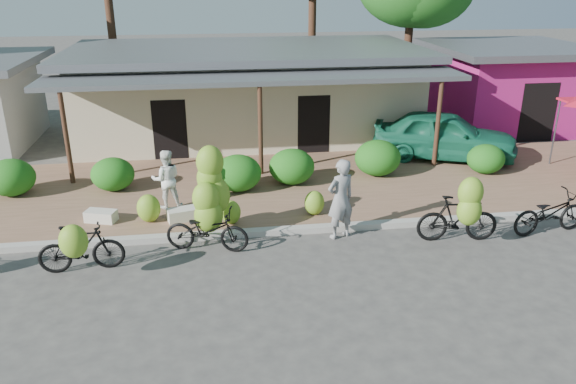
% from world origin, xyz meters
% --- Properties ---
extents(ground, '(100.00, 100.00, 0.00)m').
position_xyz_m(ground, '(0.00, 0.00, 0.00)').
color(ground, '#413E3C').
rests_on(ground, ground).
extents(sidewalk, '(60.00, 6.00, 0.12)m').
position_xyz_m(sidewalk, '(0.00, 5.00, 0.06)').
color(sidewalk, '#93664F').
rests_on(sidewalk, ground).
extents(curb, '(60.00, 0.25, 0.15)m').
position_xyz_m(curb, '(0.00, 2.00, 0.07)').
color(curb, '#A8A399').
rests_on(curb, ground).
extents(shop_main, '(13.00, 8.50, 3.35)m').
position_xyz_m(shop_main, '(0.00, 10.93, 1.72)').
color(shop_main, beige).
rests_on(shop_main, ground).
extents(shop_pink, '(6.00, 6.00, 3.25)m').
position_xyz_m(shop_pink, '(10.50, 10.99, 1.67)').
color(shop_pink, '#AF1B6C').
rests_on(shop_pink, ground).
extents(hedge_0, '(1.33, 1.19, 1.03)m').
position_xyz_m(hedge_0, '(-7.04, 5.32, 0.64)').
color(hedge_0, '#1F6016').
rests_on(hedge_0, sidewalk).
extents(hedge_1, '(1.21, 1.09, 0.95)m').
position_xyz_m(hedge_1, '(-4.30, 5.32, 0.59)').
color(hedge_1, '#1F6016').
rests_on(hedge_1, sidewalk).
extents(hedge_2, '(1.34, 1.21, 1.04)m').
position_xyz_m(hedge_2, '(-0.79, 4.76, 0.64)').
color(hedge_2, '#1F6016').
rests_on(hedge_2, sidewalk).
extents(hedge_3, '(1.34, 1.20, 1.04)m').
position_xyz_m(hedge_3, '(0.80, 5.10, 0.64)').
color(hedge_3, '#1F6016').
rests_on(hedge_3, sidewalk).
extents(hedge_4, '(1.40, 1.26, 1.09)m').
position_xyz_m(hedge_4, '(3.50, 5.45, 0.67)').
color(hedge_4, '#1F6016').
rests_on(hedge_4, sidewalk).
extents(hedge_5, '(1.16, 1.04, 0.90)m').
position_xyz_m(hedge_5, '(6.86, 5.16, 0.57)').
color(hedge_5, '#1F6016').
rests_on(hedge_5, sidewalk).
extents(bike_left, '(1.80, 1.19, 1.36)m').
position_xyz_m(bike_left, '(-4.32, 0.72, 0.61)').
color(bike_left, black).
rests_on(bike_left, ground).
extents(bike_center, '(2.01, 1.41, 2.33)m').
position_xyz_m(bike_center, '(-1.64, 1.64, 0.90)').
color(bike_center, black).
rests_on(bike_center, ground).
extents(bike_right, '(1.95, 1.25, 1.81)m').
position_xyz_m(bike_right, '(4.08, 0.89, 0.74)').
color(bike_right, black).
rests_on(bike_right, ground).
extents(bike_far_right, '(2.07, 0.98, 1.05)m').
position_xyz_m(bike_far_right, '(6.50, 1.13, 0.52)').
color(bike_far_right, black).
rests_on(bike_far_right, ground).
extents(loose_banana_a, '(0.58, 0.49, 0.72)m').
position_xyz_m(loose_banana_a, '(-3.12, 2.92, 0.48)').
color(loose_banana_a, '#85AC2B').
rests_on(loose_banana_a, sidewalk).
extents(loose_banana_b, '(0.49, 0.42, 0.61)m').
position_xyz_m(loose_banana_b, '(-1.11, 2.50, 0.43)').
color(loose_banana_b, '#85AC2B').
rests_on(loose_banana_b, sidewalk).
extents(loose_banana_c, '(0.51, 0.44, 0.64)m').
position_xyz_m(loose_banana_c, '(1.03, 2.77, 0.44)').
color(loose_banana_c, '#85AC2B').
rests_on(loose_banana_c, sidewalk).
extents(sack_near, '(0.92, 0.60, 0.30)m').
position_xyz_m(sack_near, '(-2.25, 2.92, 0.27)').
color(sack_near, beige).
rests_on(sack_near, sidewalk).
extents(sack_far, '(0.83, 0.59, 0.28)m').
position_xyz_m(sack_far, '(-4.32, 3.13, 0.26)').
color(sack_far, beige).
rests_on(sack_far, sidewalk).
extents(vendor, '(0.84, 0.71, 1.96)m').
position_xyz_m(vendor, '(1.43, 1.63, 0.98)').
color(vendor, gray).
rests_on(vendor, ground).
extents(bystander, '(0.82, 0.67, 1.57)m').
position_xyz_m(bystander, '(-2.70, 3.79, 0.91)').
color(bystander, white).
rests_on(bystander, sidewalk).
extents(teal_van, '(5.01, 3.48, 1.58)m').
position_xyz_m(teal_van, '(6.16, 6.78, 0.91)').
color(teal_van, '#17684B').
rests_on(teal_van, sidewalk).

